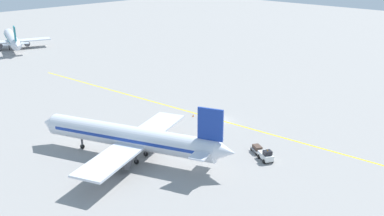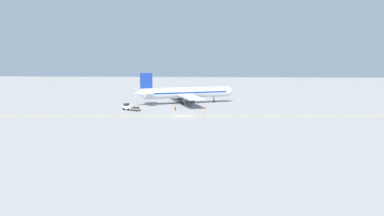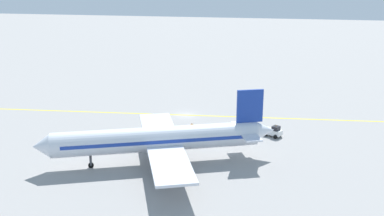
% 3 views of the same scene
% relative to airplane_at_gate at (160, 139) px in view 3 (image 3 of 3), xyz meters
% --- Properties ---
extents(ground_plane, '(400.00, 400.00, 0.00)m').
position_rel_airplane_at_gate_xyz_m(ground_plane, '(23.49, 1.02, -3.71)').
color(ground_plane, gray).
extents(apron_yellow_centreline, '(10.26, 119.63, 0.01)m').
position_rel_airplane_at_gate_xyz_m(apron_yellow_centreline, '(23.49, 1.02, -3.71)').
color(apron_yellow_centreline, yellow).
rests_on(apron_yellow_centreline, ground).
extents(airplane_at_gate, '(28.00, 34.20, 10.60)m').
position_rel_airplane_at_gate_xyz_m(airplane_at_gate, '(0.00, 0.00, 0.00)').
color(airplane_at_gate, silver).
rests_on(airplane_at_gate, ground).
extents(baggage_tug_white, '(2.81, 3.35, 2.11)m').
position_rel_airplane_at_gate_xyz_m(baggage_tug_white, '(14.57, -16.28, -2.81)').
color(baggage_tug_white, white).
rests_on(baggage_tug_white, ground).
extents(baggage_cart_trailing, '(2.48, 2.95, 1.24)m').
position_rel_airplane_at_gate_xyz_m(baggage_cart_trailing, '(16.15, -13.39, -2.95)').
color(baggage_cart_trailing, gray).
rests_on(baggage_cart_trailing, ground).
extents(ground_crew_worker, '(0.39, 0.49, 1.68)m').
position_rel_airplane_at_gate_xyz_m(ground_crew_worker, '(14.13, -2.07, -2.80)').
color(ground_crew_worker, '#23232D').
rests_on(ground_crew_worker, ground).
extents(traffic_cone_near_nose, '(0.32, 0.32, 0.55)m').
position_rel_airplane_at_gate_xyz_m(traffic_cone_near_nose, '(11.01, 6.79, -3.43)').
color(traffic_cone_near_nose, orange).
rests_on(traffic_cone_near_nose, ground).
extents(traffic_cone_mid_apron, '(0.32, 0.32, 0.55)m').
position_rel_airplane_at_gate_xyz_m(traffic_cone_mid_apron, '(21.24, 6.58, -3.43)').
color(traffic_cone_mid_apron, orange).
rests_on(traffic_cone_mid_apron, ground).
extents(traffic_cone_by_wingtip, '(0.32, 0.32, 0.55)m').
position_rel_airplane_at_gate_xyz_m(traffic_cone_by_wingtip, '(16.21, 6.68, -3.43)').
color(traffic_cone_by_wingtip, orange).
rests_on(traffic_cone_by_wingtip, ground).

